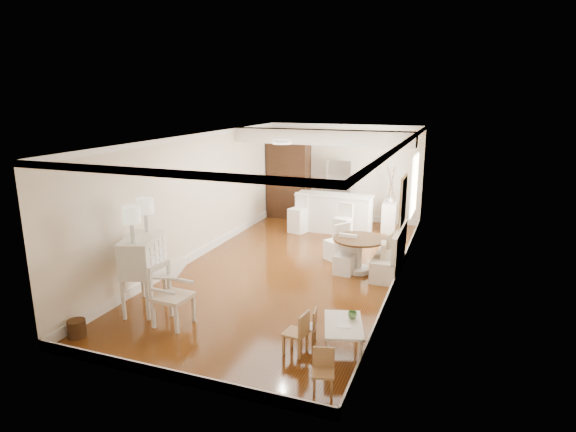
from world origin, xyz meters
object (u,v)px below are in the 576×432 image
Objects in this scene: bar_stool_left at (298,213)px; wicker_basket at (77,329)px; secretary_bureau at (144,273)px; gustavian_armchair at (173,296)px; kids_table at (343,338)px; slip_chair_near at (345,255)px; pantry_cabinet at (289,180)px; breakfast_counter at (334,213)px; dining_table at (359,255)px; sideboard at (390,216)px; slip_chair_far at (336,241)px; fridge at (350,192)px; bar_stool_right at (343,223)px; kids_chair_a at (295,332)px; kids_chair_b at (307,326)px; kids_chair_c at (323,372)px.

wicker_basket is at bearing -84.63° from bar_stool_left.
gustavian_armchair is (0.82, -0.37, -0.15)m from secretary_bureau.
kids_table is at bearing -48.51° from bar_stool_left.
secretary_bureau is 1.60× the size of slip_chair_near.
bar_stool_left is at bearing -61.13° from pantry_cabinet.
breakfast_counter reaches higher than wicker_basket.
dining_table is 0.48× the size of pantry_cabinet.
secretary_bureau is 1.29× the size of gustavian_armchair.
wicker_basket is at bearing -117.96° from sideboard.
bar_stool_left is (1.27, 6.66, 0.39)m from wicker_basket.
breakfast_counter is 1.95× the size of bar_stool_left.
slip_chair_far is 2.36m from bar_stool_left.
gustavian_armchair reaches higher than wicker_basket.
gustavian_armchair is 7.34m from pantry_cabinet.
gustavian_armchair is 0.56× the size of fridge.
bar_stool_left is at bearing -126.50° from fridge.
secretary_bureau is 5.54m from bar_stool_right.
kids_chair_a reaches higher than kids_table.
fridge is 2.19× the size of sideboard.
kids_table is at bearing 75.66° from kids_chair_b.
dining_table is at bearing -55.81° from bar_stool_right.
secretary_bureau is 1.48× the size of slip_chair_far.
wicker_basket is 0.26× the size of bar_stool_left.
kids_table is 0.82× the size of dining_table.
pantry_cabinet reaches higher than bar_stool_left.
slip_chair_far is (-0.57, 3.81, 0.16)m from kids_chair_b.
kids_chair_a is (2.14, -0.14, -0.18)m from gustavian_armchair.
slip_chair_near is (-0.75, 3.08, 0.18)m from kids_table.
fridge reaches higher than secretary_bureau.
dining_table is 4.98m from pantry_cabinet.
fridge is at bearing 85.64° from kids_chair_c.
kids_table is 0.85× the size of bar_stool_left.
secretary_bureau is 3.63m from kids_table.
fridge is (2.35, 8.12, 0.76)m from wicker_basket.
fridge is at bearing -137.57° from slip_chair_far.
bar_stool_left is at bearing 115.31° from kids_table.
breakfast_counter reaches higher than kids_table.
breakfast_counter is at bearing -128.90° from slip_chair_far.
bar_stool_right reaches higher than wicker_basket.
bar_stool_right is (-0.21, 1.43, 0.04)m from slip_chair_far.
secretary_bureau is 1.39m from wicker_basket.
gustavian_armchair is at bearing 146.27° from kids_chair_c.
fridge is (-1.11, 3.86, 0.53)m from dining_table.
kids_chair_a is 1.01m from kids_chair_c.
dining_table reaches higher than wicker_basket.
bar_stool_right reaches higher than kids_chair_c.
sideboard is at bearing 26.01° from breakfast_counter.
slip_chair_near is 0.92× the size of slip_chair_far.
breakfast_counter is (-1.81, 7.11, 0.23)m from kids_chair_c.
kids_table is 1.09× the size of slip_chair_near.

